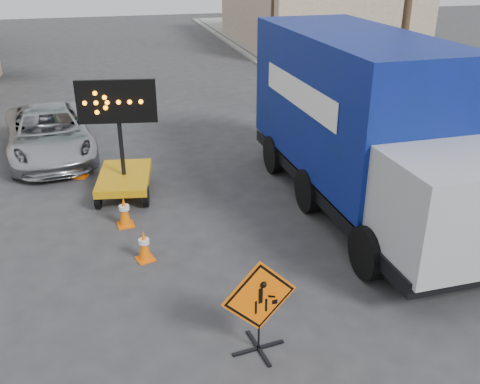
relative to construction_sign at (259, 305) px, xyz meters
name	(u,v)px	position (x,y,z in m)	size (l,w,h in m)	color
ground	(256,377)	(-0.22, -0.62, -0.94)	(100.00, 100.00, 0.00)	#2D2D30
curb_right	(318,102)	(6.98, 14.38, -0.88)	(0.40, 60.00, 0.12)	gray
sidewalk_right	(365,99)	(9.28, 14.38, -0.86)	(4.00, 60.00, 0.15)	gray
building_right_far	(315,9)	(12.78, 29.38, 1.36)	(10.00, 14.00, 4.60)	#C6AB8F
utility_pole_near	(408,1)	(7.78, 9.38, 3.75)	(1.80, 0.26, 9.00)	#44321D
construction_sign	(259,305)	(0.00, 0.00, 0.00)	(1.33, 0.95, 1.77)	black
arrow_board	(124,171)	(-1.78, 6.98, -0.22)	(2.03, 2.45, 3.23)	#C4880A
pickup_truck	(49,133)	(-3.93, 10.70, -0.16)	(2.57, 5.57, 1.55)	#B5B6BC
box_truck	(360,134)	(4.07, 4.76, 1.05)	(3.07, 9.26, 4.38)	black
cone_a	(144,245)	(-1.60, 3.41, -0.57)	(0.46, 0.46, 0.73)	#F96305
cone_b	(124,211)	(-1.91, 5.13, -0.55)	(0.43, 0.43, 0.78)	#F96305
cone_c	(137,184)	(-1.45, 6.84, -0.61)	(0.38, 0.38, 0.65)	#F96305
cone_d	(79,165)	(-3.03, 8.59, -0.54)	(0.53, 0.53, 0.79)	#F96305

